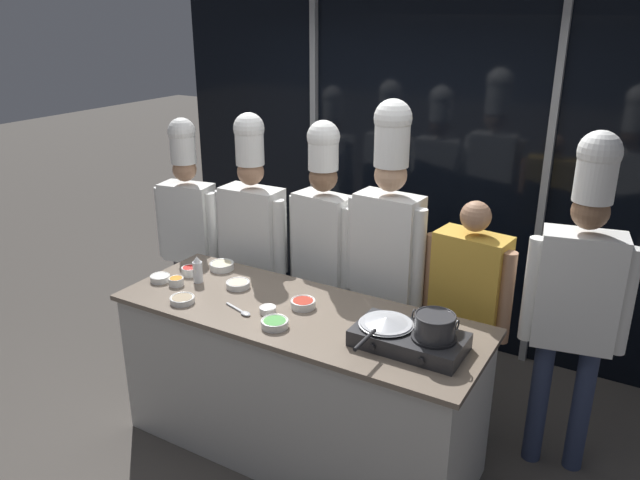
{
  "coord_description": "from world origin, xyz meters",
  "views": [
    {
      "loc": [
        1.71,
        -2.65,
        2.55
      ],
      "look_at": [
        0.0,
        0.25,
        1.29
      ],
      "focal_mm": 35.0,
      "sensor_mm": 36.0,
      "label": 1
    }
  ],
  "objects_px": {
    "prep_bowl_mushrooms": "(182,299)",
    "prep_bowl_chicken": "(238,284)",
    "frying_pan": "(386,321)",
    "prep_bowl_noodles": "(222,265)",
    "prep_bowl_chili_flakes": "(303,303)",
    "prep_bowl_carrots": "(176,281)",
    "prep_bowl_onion": "(268,309)",
    "person_guest": "(468,300)",
    "squeeze_bottle_clear": "(198,270)",
    "chef_apprentice": "(579,286)",
    "serving_spoon_slotted": "(242,312)",
    "chef_sous": "(253,229)",
    "chef_head": "(188,219)",
    "chef_pastry": "(388,238)",
    "stock_pot": "(435,325)",
    "chef_line": "(323,236)",
    "prep_bowl_bell_pepper": "(190,270)",
    "portable_stove": "(409,339)",
    "prep_bowl_scallions": "(275,323)",
    "prep_bowl_rice": "(160,278)"
  },
  "relations": [
    {
      "from": "prep_bowl_mushrooms",
      "to": "prep_bowl_chicken",
      "type": "bearing_deg",
      "value": 65.58
    },
    {
      "from": "frying_pan",
      "to": "prep_bowl_noodles",
      "type": "xyz_separation_m",
      "value": [
        -1.32,
        0.31,
        -0.09
      ]
    },
    {
      "from": "prep_bowl_chicken",
      "to": "prep_bowl_chili_flakes",
      "type": "bearing_deg",
      "value": -3.48
    },
    {
      "from": "prep_bowl_carrots",
      "to": "prep_bowl_onion",
      "type": "bearing_deg",
      "value": -1.53
    },
    {
      "from": "prep_bowl_noodles",
      "to": "person_guest",
      "type": "distance_m",
      "value": 1.58
    },
    {
      "from": "squeeze_bottle_clear",
      "to": "chef_apprentice",
      "type": "distance_m",
      "value": 2.21
    },
    {
      "from": "serving_spoon_slotted",
      "to": "chef_sous",
      "type": "relative_size",
      "value": 0.11
    },
    {
      "from": "chef_head",
      "to": "chef_pastry",
      "type": "height_order",
      "value": "chef_pastry"
    },
    {
      "from": "frying_pan",
      "to": "person_guest",
      "type": "distance_m",
      "value": 0.75
    },
    {
      "from": "stock_pot",
      "to": "prep_bowl_noodles",
      "type": "height_order",
      "value": "stock_pot"
    },
    {
      "from": "prep_bowl_carrots",
      "to": "squeeze_bottle_clear",
      "type": "bearing_deg",
      "value": 51.69
    },
    {
      "from": "prep_bowl_noodles",
      "to": "chef_sous",
      "type": "height_order",
      "value": "chef_sous"
    },
    {
      "from": "prep_bowl_onion",
      "to": "prep_bowl_chicken",
      "type": "bearing_deg",
      "value": 152.16
    },
    {
      "from": "chef_line",
      "to": "prep_bowl_onion",
      "type": "bearing_deg",
      "value": 105.38
    },
    {
      "from": "squeeze_bottle_clear",
      "to": "prep_bowl_bell_pepper",
      "type": "distance_m",
      "value": 0.14
    },
    {
      "from": "prep_bowl_noodles",
      "to": "chef_sous",
      "type": "distance_m",
      "value": 0.41
    },
    {
      "from": "portable_stove",
      "to": "prep_bowl_mushrooms",
      "type": "bearing_deg",
      "value": -171.62
    },
    {
      "from": "prep_bowl_scallions",
      "to": "chef_pastry",
      "type": "xyz_separation_m",
      "value": [
        0.26,
        0.86,
        0.26
      ]
    },
    {
      "from": "prep_bowl_scallions",
      "to": "person_guest",
      "type": "height_order",
      "value": "person_guest"
    },
    {
      "from": "stock_pot",
      "to": "chef_pastry",
      "type": "distance_m",
      "value": 0.91
    },
    {
      "from": "stock_pot",
      "to": "prep_bowl_chili_flakes",
      "type": "relative_size",
      "value": 1.59
    },
    {
      "from": "chef_head",
      "to": "chef_apprentice",
      "type": "xyz_separation_m",
      "value": [
        2.75,
        -0.01,
        0.1
      ]
    },
    {
      "from": "frying_pan",
      "to": "chef_pastry",
      "type": "height_order",
      "value": "chef_pastry"
    },
    {
      "from": "prep_bowl_chili_flakes",
      "to": "person_guest",
      "type": "relative_size",
      "value": 0.09
    },
    {
      "from": "squeeze_bottle_clear",
      "to": "prep_bowl_chicken",
      "type": "xyz_separation_m",
      "value": [
        0.26,
        0.06,
        -0.06
      ]
    },
    {
      "from": "stock_pot",
      "to": "chef_apprentice",
      "type": "bearing_deg",
      "value": 52.39
    },
    {
      "from": "prep_bowl_chicken",
      "to": "prep_bowl_onion",
      "type": "bearing_deg",
      "value": -27.84
    },
    {
      "from": "prep_bowl_noodles",
      "to": "chef_head",
      "type": "xyz_separation_m",
      "value": [
        -0.64,
        0.41,
        0.09
      ]
    },
    {
      "from": "squeeze_bottle_clear",
      "to": "prep_bowl_noodles",
      "type": "relative_size",
      "value": 1.08
    },
    {
      "from": "prep_bowl_chili_flakes",
      "to": "prep_bowl_bell_pepper",
      "type": "bearing_deg",
      "value": 178.06
    },
    {
      "from": "prep_bowl_chicken",
      "to": "prep_bowl_noodles",
      "type": "xyz_separation_m",
      "value": [
        -0.26,
        0.17,
        0.0
      ]
    },
    {
      "from": "prep_bowl_bell_pepper",
      "to": "chef_apprentice",
      "type": "bearing_deg",
      "value": 14.2
    },
    {
      "from": "portable_stove",
      "to": "prep_bowl_scallions",
      "type": "distance_m",
      "value": 0.72
    },
    {
      "from": "prep_bowl_onion",
      "to": "prep_bowl_scallions",
      "type": "bearing_deg",
      "value": -42.7
    },
    {
      "from": "chef_head",
      "to": "person_guest",
      "type": "relative_size",
      "value": 1.18
    },
    {
      "from": "prep_bowl_scallions",
      "to": "prep_bowl_mushrooms",
      "type": "bearing_deg",
      "value": -177.48
    },
    {
      "from": "portable_stove",
      "to": "chef_sous",
      "type": "distance_m",
      "value": 1.63
    },
    {
      "from": "frying_pan",
      "to": "chef_pastry",
      "type": "relative_size",
      "value": 0.24
    },
    {
      "from": "chef_line",
      "to": "prep_bowl_scallions",
      "type": "bearing_deg",
      "value": 112.06
    },
    {
      "from": "prep_bowl_chili_flakes",
      "to": "chef_apprentice",
      "type": "xyz_separation_m",
      "value": [
        1.36,
        0.6,
        0.19
      ]
    },
    {
      "from": "prep_bowl_mushrooms",
      "to": "prep_bowl_rice",
      "type": "bearing_deg",
      "value": 154.17
    },
    {
      "from": "chef_pastry",
      "to": "prep_bowl_chili_flakes",
      "type": "bearing_deg",
      "value": 71.08
    },
    {
      "from": "serving_spoon_slotted",
      "to": "chef_apprentice",
      "type": "distance_m",
      "value": 1.83
    },
    {
      "from": "chef_sous",
      "to": "person_guest",
      "type": "relative_size",
      "value": 1.24
    },
    {
      "from": "squeeze_bottle_clear",
      "to": "portable_stove",
      "type": "bearing_deg",
      "value": -2.96
    },
    {
      "from": "prep_bowl_mushrooms",
      "to": "chef_line",
      "type": "xyz_separation_m",
      "value": [
        0.39,
        0.95,
        0.16
      ]
    },
    {
      "from": "chef_apprentice",
      "to": "person_guest",
      "type": "bearing_deg",
      "value": -11.21
    },
    {
      "from": "chef_sous",
      "to": "prep_bowl_bell_pepper",
      "type": "bearing_deg",
      "value": 78.81
    },
    {
      "from": "frying_pan",
      "to": "person_guest",
      "type": "height_order",
      "value": "person_guest"
    },
    {
      "from": "serving_spoon_slotted",
      "to": "chef_sous",
      "type": "height_order",
      "value": "chef_sous"
    }
  ]
}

